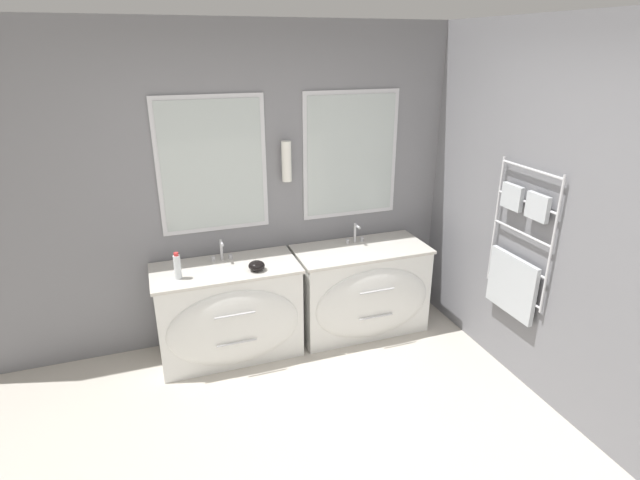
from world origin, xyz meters
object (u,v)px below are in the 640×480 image
Objects in this scene: vanity_left at (229,312)px; vanity_right at (362,290)px; amenity_bowl at (257,266)px; toiletry_bottle at (177,267)px.

vanity_right is (1.17, 0.00, 0.00)m from vanity_left.
amenity_bowl is (0.22, -0.11, 0.42)m from vanity_left.
amenity_bowl reaches higher than vanity_right.
vanity_left is 1.17m from vanity_right.
vanity_right is at bearing 0.00° from vanity_left.
vanity_left is 5.46× the size of toiletry_bottle.
vanity_right is at bearing 6.40° from amenity_bowl.
amenity_bowl is at bearing -173.60° from vanity_right.
toiletry_bottle is at bearing 175.04° from amenity_bowl.
vanity_left is 0.61m from toiletry_bottle.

